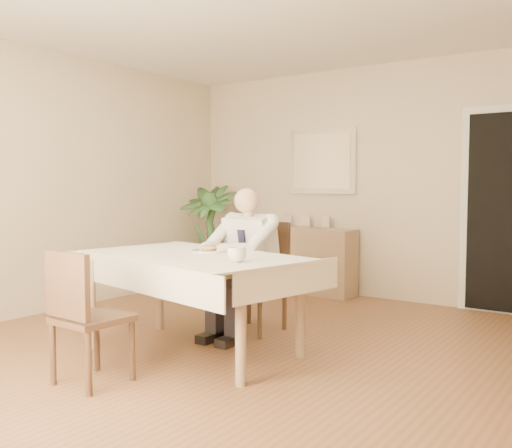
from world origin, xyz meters
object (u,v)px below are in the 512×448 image
Objects in this scene: sideboard at (315,261)px; potted_palm at (208,237)px; coffee_mug at (237,255)px; dining_table at (193,265)px; chair_far at (260,269)px; chair_near at (82,311)px; seated_man at (240,255)px.

potted_palm reaches higher than sideboard.
coffee_mug is 2.95m from sideboard.
sideboard is (-0.93, 2.77, -0.42)m from coffee_mug.
dining_table is 2.02× the size of chair_far.
potted_palm is (-1.26, -0.45, 0.25)m from sideboard.
potted_palm is at bearing 119.14° from chair_near.
dining_table is at bearing -52.55° from potted_palm.
chair_far is at bearing 90.00° from seated_man.
seated_man reaches higher than sideboard.
chair_near is 6.80× the size of coffee_mug.
potted_palm is (-1.65, 1.27, 0.10)m from chair_far.
seated_man is 1.30× the size of sideboard.
chair_far is (-0.00, 0.89, -0.13)m from dining_table.
sideboard is (-0.40, 2.02, -0.31)m from seated_man.
chair_far reaches higher than chair_near.
chair_far is 1.83m from chair_near.
coffee_mug is 3.19m from potted_palm.
potted_palm reaches higher than dining_table.
dining_table is 2.66m from sideboard.
chair_near is 0.90× the size of sideboard.
chair_far is at bearing -73.84° from sideboard.
dining_table is 0.59m from seated_man.
chair_far is 1.20m from coffee_mug.
seated_man is at bearing -75.67° from sideboard.
chair_far reaches higher than sideboard.
chair_far is 1.78m from sideboard.
sideboard reaches higher than dining_table.
potted_palm is at bearing -157.14° from sideboard.
chair_far is at bearing 116.96° from coffee_mug.
potted_palm reaches higher than coffee_mug.
sideboard is at bearing 108.56° from coffee_mug.
dining_table is at bearing -90.00° from seated_man.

